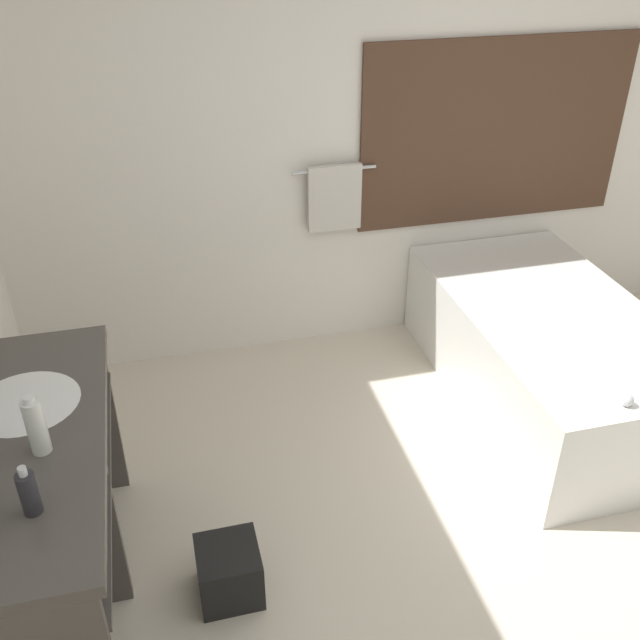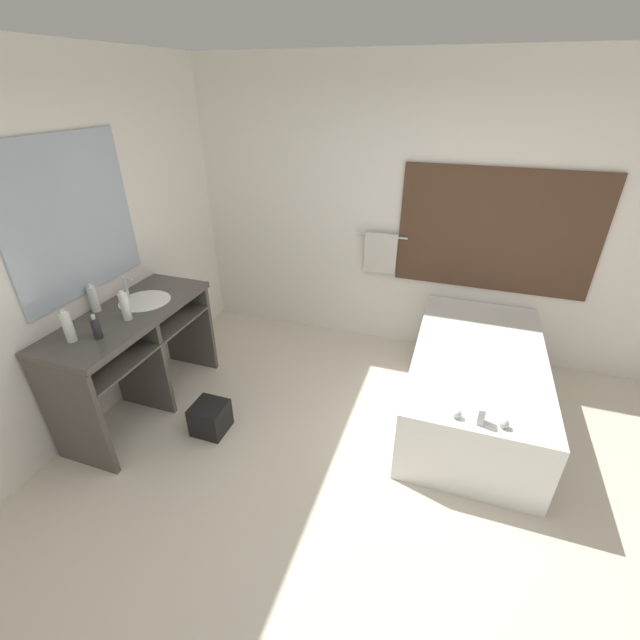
{
  "view_description": "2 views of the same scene",
  "coord_description": "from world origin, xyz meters",
  "px_view_note": "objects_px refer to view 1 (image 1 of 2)",
  "views": [
    {
      "loc": [
        -1.36,
        -1.65,
        2.55
      ],
      "look_at": [
        -0.67,
        1.06,
        0.84
      ],
      "focal_mm": 40.0,
      "sensor_mm": 36.0,
      "label": 1
    },
    {
      "loc": [
        0.41,
        -1.81,
        2.45
      ],
      "look_at": [
        -0.53,
        0.98,
        0.8
      ],
      "focal_mm": 24.0,
      "sensor_mm": 36.0,
      "label": 2
    }
  ],
  "objects_px": {
    "bathtub": "(548,349)",
    "water_bottle_3": "(36,426)",
    "waste_bin": "(229,571)",
    "soap_dispenser": "(29,493)"
  },
  "relations": [
    {
      "from": "bathtub",
      "to": "water_bottle_3",
      "type": "distance_m",
      "value": 2.78
    },
    {
      "from": "bathtub",
      "to": "soap_dispenser",
      "type": "relative_size",
      "value": 10.37
    },
    {
      "from": "bathtub",
      "to": "waste_bin",
      "type": "xyz_separation_m",
      "value": [
        -1.95,
        -0.91,
        -0.2
      ]
    },
    {
      "from": "bathtub",
      "to": "water_bottle_3",
      "type": "xyz_separation_m",
      "value": [
        -2.53,
        -0.9,
        0.7
      ]
    },
    {
      "from": "water_bottle_3",
      "to": "waste_bin",
      "type": "height_order",
      "value": "water_bottle_3"
    },
    {
      "from": "bathtub",
      "to": "soap_dispenser",
      "type": "bearing_deg",
      "value": -154.93
    },
    {
      "from": "waste_bin",
      "to": "water_bottle_3",
      "type": "bearing_deg",
      "value": 179.77
    },
    {
      "from": "water_bottle_3",
      "to": "bathtub",
      "type": "bearing_deg",
      "value": 19.65
    },
    {
      "from": "soap_dispenser",
      "to": "waste_bin",
      "type": "xyz_separation_m",
      "value": [
        0.59,
        0.28,
        -0.87
      ]
    },
    {
      "from": "waste_bin",
      "to": "soap_dispenser",
      "type": "bearing_deg",
      "value": -154.52
    }
  ]
}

